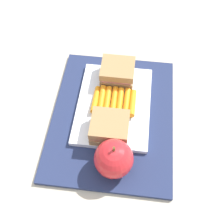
% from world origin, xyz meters
% --- Properties ---
extents(ground_plane, '(2.40, 2.40, 0.00)m').
position_xyz_m(ground_plane, '(0.00, 0.00, 0.00)').
color(ground_plane, '#B7AD99').
extents(lunchbag_mat, '(0.36, 0.28, 0.01)m').
position_xyz_m(lunchbag_mat, '(0.00, 0.00, 0.01)').
color(lunchbag_mat, navy).
rests_on(lunchbag_mat, ground_plane).
extents(food_tray, '(0.23, 0.17, 0.01)m').
position_xyz_m(food_tray, '(-0.03, 0.00, 0.02)').
color(food_tray, white).
rests_on(food_tray, lunchbag_mat).
extents(sandwich_half_left, '(0.07, 0.08, 0.04)m').
position_xyz_m(sandwich_half_left, '(-0.10, 0.00, 0.04)').
color(sandwich_half_left, '#9E7A4C').
rests_on(sandwich_half_left, food_tray).
extents(sandwich_half_right, '(0.07, 0.08, 0.04)m').
position_xyz_m(sandwich_half_right, '(0.05, 0.00, 0.04)').
color(sandwich_half_right, '#9E7A4C').
rests_on(sandwich_half_right, food_tray).
extents(carrot_sticks_bundle, '(0.08, 0.10, 0.02)m').
position_xyz_m(carrot_sticks_bundle, '(-0.03, -0.00, 0.03)').
color(carrot_sticks_bundle, orange).
rests_on(carrot_sticks_bundle, food_tray).
extents(apple, '(0.08, 0.08, 0.09)m').
position_xyz_m(apple, '(0.13, 0.02, 0.05)').
color(apple, red).
rests_on(apple, lunchbag_mat).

